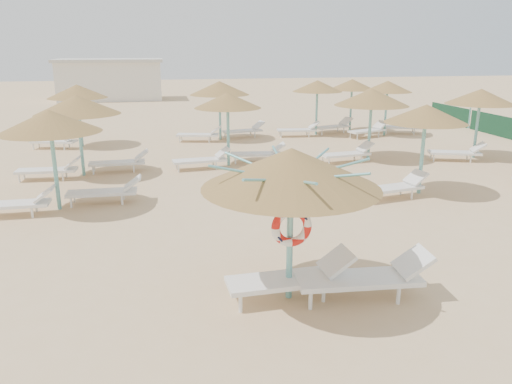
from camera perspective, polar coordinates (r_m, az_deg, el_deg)
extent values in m
plane|color=tan|center=(9.24, 4.47, -11.06)|extent=(120.00, 120.00, 0.00)
cylinder|color=#66B1B0|center=(8.52, 3.88, -5.24)|extent=(0.11, 0.11, 2.23)
cone|color=olive|center=(8.16, 4.05, 2.74)|extent=(2.98, 2.98, 0.67)
cylinder|color=#66B1B0|center=(8.22, 4.01, 1.04)|extent=(0.20, 0.20, 0.12)
cylinder|color=#66B1B0|center=(8.37, 8.58, 2.59)|extent=(1.35, 0.04, 0.34)
cylinder|color=#66B1B0|center=(8.75, 6.30, 3.28)|extent=(0.98, 0.98, 0.34)
cylinder|color=#66B1B0|center=(8.81, 2.90, 3.45)|extent=(0.04, 1.35, 0.34)
cylinder|color=#66B1B0|center=(8.52, 0.05, 3.02)|extent=(0.98, 0.98, 0.34)
cylinder|color=#66B1B0|center=(8.02, -0.70, 2.18)|extent=(1.35, 0.04, 0.34)
cylinder|color=#66B1B0|center=(7.60, 1.44, 1.37)|extent=(0.98, 0.98, 0.34)
cylinder|color=#66B1B0|center=(7.53, 5.37, 1.16)|extent=(0.04, 1.35, 0.34)
cylinder|color=#66B1B0|center=(7.86, 8.36, 1.70)|extent=(0.98, 0.98, 0.34)
torus|color=red|center=(8.35, 4.09, -4.00)|extent=(0.70, 0.15, 0.70)
cylinder|color=white|center=(8.45, -1.79, -12.64)|extent=(0.07, 0.07, 0.30)
cylinder|color=white|center=(8.92, -2.53, -10.99)|extent=(0.07, 0.07, 0.30)
cylinder|color=white|center=(8.83, 7.73, -11.44)|extent=(0.07, 0.07, 0.30)
cylinder|color=white|center=(9.28, 6.50, -9.95)|extent=(0.07, 0.07, 0.30)
cube|color=white|center=(8.79, 3.45, -10.02)|extent=(2.09, 0.77, 0.09)
cube|color=white|center=(8.97, 9.17, -7.80)|extent=(0.56, 0.68, 0.40)
cylinder|color=white|center=(8.57, 6.24, -12.25)|extent=(0.07, 0.07, 0.32)
cylinder|color=white|center=(9.06, 5.42, -10.55)|extent=(0.07, 0.07, 0.32)
cylinder|color=white|center=(9.02, 15.97, -11.29)|extent=(0.07, 0.07, 0.32)
cylinder|color=white|center=(9.49, 14.65, -9.75)|extent=(0.07, 0.07, 0.32)
cube|color=white|center=(8.96, 11.63, -9.71)|extent=(2.20, 0.85, 0.09)
cube|color=white|center=(9.18, 17.51, -7.61)|extent=(0.60, 0.72, 0.41)
cylinder|color=#66B1B0|center=(14.25, -21.99, 2.59)|extent=(0.11, 0.11, 2.30)
cone|color=olive|center=(14.03, -22.53, 7.50)|extent=(2.60, 2.60, 0.59)
cylinder|color=#66B1B0|center=(14.06, -22.42, 6.55)|extent=(0.20, 0.20, 0.12)
cylinder|color=white|center=(14.02, -24.21, -2.18)|extent=(0.06, 0.06, 0.28)
cylinder|color=white|center=(14.48, -23.81, -1.56)|extent=(0.06, 0.06, 0.28)
cube|color=white|center=(14.33, -26.23, -1.29)|extent=(1.91, 0.64, 0.08)
cube|color=white|center=(14.07, -23.01, -0.18)|extent=(0.49, 0.60, 0.36)
cylinder|color=white|center=(14.50, -20.38, -1.16)|extent=(0.06, 0.06, 0.28)
cylinder|color=white|center=(14.97, -20.07, -0.59)|extent=(0.06, 0.06, 0.28)
cylinder|color=white|center=(14.32, -15.06, -0.90)|extent=(0.06, 0.06, 0.28)
cylinder|color=white|center=(14.79, -14.92, -0.34)|extent=(0.06, 0.06, 0.28)
cube|color=white|center=(14.56, -17.19, -0.04)|extent=(1.91, 0.64, 0.08)
cube|color=white|center=(14.42, -13.92, 1.04)|extent=(0.49, 0.60, 0.36)
cylinder|color=#66B1B0|center=(17.81, -19.40, 5.41)|extent=(0.11, 0.11, 2.30)
cone|color=olive|center=(17.64, -19.78, 9.37)|extent=(2.79, 2.79, 0.63)
cylinder|color=#66B1B0|center=(17.67, -19.70, 8.59)|extent=(0.20, 0.20, 0.12)
cylinder|color=white|center=(17.82, -25.43, 1.41)|extent=(0.06, 0.06, 0.28)
cylinder|color=white|center=(18.28, -25.00, 1.81)|extent=(0.06, 0.06, 0.28)
cylinder|color=white|center=(17.46, -21.20, 1.62)|extent=(0.06, 0.06, 0.28)
cylinder|color=white|center=(17.93, -20.87, 2.02)|extent=(0.06, 0.06, 0.28)
cube|color=white|center=(17.79, -22.82, 2.30)|extent=(1.93, 0.70, 0.08)
cube|color=white|center=(17.54, -20.22, 3.20)|extent=(0.51, 0.62, 0.36)
cylinder|color=white|center=(17.99, -18.11, 2.33)|extent=(0.06, 0.06, 0.28)
cylinder|color=white|center=(18.47, -18.00, 2.69)|extent=(0.06, 0.06, 0.28)
cylinder|color=white|center=(17.92, -13.81, 2.62)|extent=(0.06, 0.06, 0.28)
cylinder|color=white|center=(18.41, -13.82, 2.98)|extent=(0.06, 0.06, 0.28)
cube|color=white|center=(18.14, -15.59, 3.24)|extent=(1.93, 0.70, 0.08)
cube|color=white|center=(18.07, -12.95, 4.16)|extent=(0.51, 0.62, 0.36)
cylinder|color=#66B1B0|center=(23.21, -19.47, 7.76)|extent=(0.11, 0.11, 2.30)
cone|color=olive|center=(23.08, -19.77, 10.79)|extent=(2.53, 2.53, 0.57)
cylinder|color=#66B1B0|center=(23.10, -19.71, 10.21)|extent=(0.20, 0.20, 0.12)
cylinder|color=white|center=(23.31, -24.10, 4.78)|extent=(0.06, 0.06, 0.28)
cylinder|color=white|center=(23.75, -23.56, 5.03)|extent=(0.06, 0.06, 0.28)
cylinder|color=white|center=(22.71, -21.08, 4.84)|extent=(0.06, 0.06, 0.28)
cylinder|color=white|center=(23.16, -20.57, 5.09)|extent=(0.06, 0.06, 0.28)
cube|color=white|center=(23.14, -22.11, 5.38)|extent=(2.00, 1.08, 0.08)
cube|color=white|center=(22.74, -20.24, 6.02)|extent=(0.62, 0.70, 0.36)
cylinder|color=#66B1B0|center=(18.30, -3.20, 6.58)|extent=(0.11, 0.11, 2.30)
cone|color=olive|center=(18.13, -3.26, 10.42)|extent=(2.42, 2.42, 0.54)
cylinder|color=#66B1B0|center=(18.16, -3.25, 9.69)|extent=(0.20, 0.20, 0.12)
cylinder|color=white|center=(17.63, -8.85, 2.69)|extent=(0.06, 0.06, 0.28)
cylinder|color=white|center=(18.12, -9.09, 3.04)|extent=(0.06, 0.06, 0.28)
cylinder|color=white|center=(17.87, -4.57, 3.01)|extent=(0.06, 0.06, 0.28)
cylinder|color=white|center=(18.34, -4.91, 3.35)|extent=(0.06, 0.06, 0.28)
cube|color=white|center=(17.96, -6.47, 3.62)|extent=(1.96, 0.82, 0.08)
cube|color=white|center=(18.08, -3.84, 4.55)|extent=(0.55, 0.65, 0.36)
cylinder|color=white|center=(18.67, -2.36, 3.63)|extent=(0.06, 0.06, 0.28)
cylinder|color=white|center=(19.16, -2.43, 3.96)|extent=(0.06, 0.06, 0.28)
cylinder|color=white|center=(18.77, 1.76, 3.71)|extent=(0.06, 0.06, 0.28)
cylinder|color=white|center=(19.26, 1.60, 4.03)|extent=(0.06, 0.06, 0.28)
cube|color=white|center=(18.92, 0.02, 4.37)|extent=(1.96, 0.82, 0.08)
cube|color=white|center=(18.96, 2.59, 5.12)|extent=(0.55, 0.65, 0.36)
cylinder|color=#66B1B0|center=(23.60, -4.14, 8.77)|extent=(0.11, 0.11, 2.30)
cone|color=olive|center=(23.47, -4.20, 11.78)|extent=(2.75, 2.75, 0.62)
cylinder|color=#66B1B0|center=(23.49, -4.19, 11.19)|extent=(0.20, 0.20, 0.12)
cylinder|color=white|center=(23.14, -8.73, 5.94)|extent=(0.06, 0.06, 0.28)
cylinder|color=white|center=(23.63, -8.52, 6.16)|extent=(0.06, 0.06, 0.28)
cylinder|color=white|center=(22.94, -5.40, 5.96)|extent=(0.06, 0.06, 0.28)
cylinder|color=white|center=(23.43, -5.25, 6.19)|extent=(0.06, 0.06, 0.28)
cube|color=white|center=(23.22, -6.69, 6.51)|extent=(1.99, 1.02, 0.08)
cube|color=white|center=(23.08, -4.60, 7.10)|extent=(0.61, 0.69, 0.36)
cylinder|color=white|center=(23.68, -3.15, 6.34)|extent=(0.06, 0.06, 0.28)
cylinder|color=white|center=(24.14, -3.57, 6.53)|extent=(0.06, 0.06, 0.28)
cylinder|color=white|center=(24.18, -0.13, 6.57)|extent=(0.06, 0.06, 0.28)
cylinder|color=white|center=(24.63, -0.60, 6.75)|extent=(0.06, 0.06, 0.28)
cube|color=white|center=(24.17, -1.58, 6.99)|extent=(1.99, 1.02, 0.08)
cube|color=white|center=(24.46, 0.28, 7.68)|extent=(0.61, 0.69, 0.36)
cylinder|color=#66B1B0|center=(15.50, 18.44, 3.98)|extent=(0.11, 0.11, 2.30)
cone|color=olive|center=(15.30, 18.86, 8.47)|extent=(2.36, 2.36, 0.53)
cylinder|color=#66B1B0|center=(15.33, 18.78, 7.63)|extent=(0.20, 0.20, 0.12)
cylinder|color=white|center=(14.24, 13.15, -0.86)|extent=(0.06, 0.06, 0.28)
cylinder|color=white|center=(14.63, 12.04, -0.32)|extent=(0.06, 0.06, 0.28)
cylinder|color=white|center=(15.03, 17.38, -0.27)|extent=(0.06, 0.06, 0.28)
cylinder|color=white|center=(15.41, 16.22, 0.22)|extent=(0.06, 0.06, 0.28)
cube|color=white|center=(14.84, 15.18, 0.42)|extent=(1.98, 0.97, 0.08)
cube|color=white|center=(15.30, 17.80, 1.61)|extent=(0.59, 0.68, 0.36)
cylinder|color=#66B1B0|center=(19.79, 12.86, 6.94)|extent=(0.11, 0.11, 2.30)
cone|color=olive|center=(19.64, 13.09, 10.52)|extent=(2.81, 2.81, 0.63)
cylinder|color=#66B1B0|center=(19.66, 13.05, 9.82)|extent=(0.20, 0.20, 0.12)
cylinder|color=white|center=(18.61, 8.35, 3.43)|extent=(0.06, 0.06, 0.28)
cylinder|color=white|center=(19.05, 7.66, 3.75)|extent=(0.06, 0.06, 0.28)
cylinder|color=white|center=(19.27, 11.92, 3.69)|extent=(0.06, 0.06, 0.28)
cylinder|color=white|center=(19.68, 11.18, 4.00)|extent=(0.06, 0.06, 0.28)
cube|color=white|center=(19.16, 10.16, 4.27)|extent=(1.97, 0.89, 0.08)
cube|color=white|center=(19.54, 12.38, 5.10)|extent=(0.57, 0.66, 0.36)
cylinder|color=#66B1B0|center=(25.07, 6.94, 9.14)|extent=(0.11, 0.11, 2.30)
cone|color=olive|center=(24.95, 7.03, 11.94)|extent=(2.42, 2.42, 0.54)
cylinder|color=#66B1B0|center=(24.97, 7.02, 11.41)|extent=(0.20, 0.20, 0.12)
cylinder|color=white|center=(24.16, 2.89, 6.54)|extent=(0.06, 0.06, 0.28)
cylinder|color=white|center=(24.64, 2.73, 6.74)|extent=(0.06, 0.06, 0.28)
cylinder|color=white|center=(24.38, 6.06, 6.56)|extent=(0.06, 0.06, 0.28)
cylinder|color=white|center=(24.87, 5.83, 6.76)|extent=(0.06, 0.06, 0.28)
cube|color=white|center=(24.50, 4.68, 7.07)|extent=(1.95, 0.80, 0.08)
cube|color=white|center=(24.62, 6.66, 7.63)|extent=(0.54, 0.64, 0.36)
cylinder|color=#66B1B0|center=(21.40, 23.90, 6.64)|extent=(0.11, 0.11, 2.30)
cone|color=olive|center=(21.26, 24.29, 9.92)|extent=(2.60, 2.60, 0.58)
cylinder|color=#66B1B0|center=(21.28, 24.21, 9.29)|extent=(0.20, 0.20, 0.12)
cylinder|color=white|center=(20.22, 19.64, 3.67)|extent=(0.06, 0.06, 0.28)
cylinder|color=white|center=(20.70, 19.37, 3.98)|extent=(0.06, 0.06, 0.28)
cylinder|color=white|center=(20.55, 23.33, 3.48)|extent=(0.06, 0.06, 0.28)
cylinder|color=white|center=(21.02, 22.98, 3.78)|extent=(0.06, 0.06, 0.28)
cube|color=white|center=(20.61, 21.73, 4.20)|extent=(2.00, 1.19, 0.08)
cube|color=white|center=(20.79, 24.07, 4.71)|extent=(0.65, 0.72, 0.36)
cylinder|color=#66B1B0|center=(25.46, 14.61, 8.85)|extent=(0.11, 0.11, 2.30)
cone|color=olive|center=(25.34, 14.81, 11.60)|extent=(2.34, 2.34, 0.53)
cylinder|color=#66B1B0|center=(25.36, 14.77, 11.08)|extent=(0.20, 0.20, 0.12)
cylinder|color=white|center=(24.08, 11.50, 6.20)|extent=(0.06, 0.06, 0.28)
cylinder|color=white|center=(24.45, 10.73, 6.40)|extent=(0.06, 0.06, 0.28)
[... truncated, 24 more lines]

